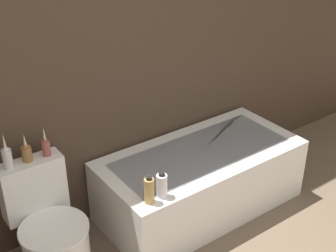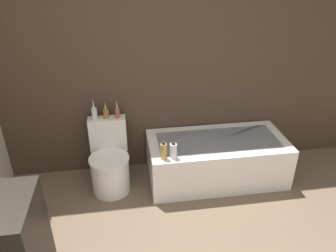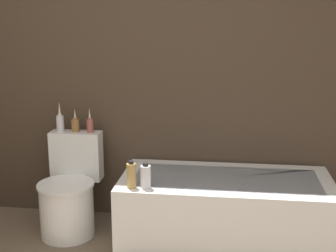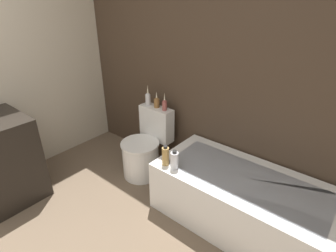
{
  "view_description": "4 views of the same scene",
  "coord_description": "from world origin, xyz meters",
  "views": [
    {
      "loc": [
        -1.14,
        -0.37,
        2.26
      ],
      "look_at": [
        0.35,
        1.67,
        0.89
      ],
      "focal_mm": 50.0,
      "sensor_mm": 36.0,
      "label": 1
    },
    {
      "loc": [
        -0.25,
        -1.11,
        2.29
      ],
      "look_at": [
        0.16,
        1.58,
        0.83
      ],
      "focal_mm": 35.0,
      "sensor_mm": 36.0,
      "label": 2
    },
    {
      "loc": [
        0.74,
        -1.35,
        1.63
      ],
      "look_at": [
        0.35,
        1.62,
        0.9
      ],
      "focal_mm": 50.0,
      "sensor_mm": 36.0,
      "label": 3
    },
    {
      "loc": [
        1.36,
        0.08,
        1.83
      ],
      "look_at": [
        0.07,
        1.63,
        0.82
      ],
      "focal_mm": 28.0,
      "sensor_mm": 36.0,
      "label": 4
    }
  ],
  "objects": [
    {
      "name": "wall_back_tiled",
      "position": [
        0.0,
        2.22,
        1.3
      ],
      "size": [
        6.4,
        0.06,
        2.6
      ],
      "color": "#423326",
      "rests_on": "ground_plane"
    },
    {
      "name": "bathtub",
      "position": [
        0.75,
        1.81,
        0.25
      ],
      "size": [
        1.5,
        0.72,
        0.49
      ],
      "color": "white",
      "rests_on": "ground"
    },
    {
      "name": "toilet",
      "position": [
        -0.43,
        1.83,
        0.29
      ],
      "size": [
        0.42,
        0.56,
        0.73
      ],
      "color": "white",
      "rests_on": "ground"
    },
    {
      "name": "vase_gold",
      "position": [
        -0.54,
        2.04,
        0.81
      ],
      "size": [
        0.06,
        0.06,
        0.24
      ],
      "color": "silver",
      "rests_on": "toilet"
    },
    {
      "name": "vase_silver",
      "position": [
        -0.43,
        2.04,
        0.8
      ],
      "size": [
        0.06,
        0.06,
        0.18
      ],
      "color": "olive",
      "rests_on": "toilet"
    },
    {
      "name": "vase_bronze",
      "position": [
        -0.31,
        2.04,
        0.8
      ],
      "size": [
        0.05,
        0.05,
        0.19
      ],
      "color": "#994C47",
      "rests_on": "toilet"
    },
    {
      "name": "shampoo_bottle_tall",
      "position": [
        0.12,
        1.55,
        0.58
      ],
      "size": [
        0.06,
        0.06,
        0.19
      ],
      "color": "tan",
      "rests_on": "bathtub"
    },
    {
      "name": "shampoo_bottle_short",
      "position": [
        0.21,
        1.55,
        0.57
      ],
      "size": [
        0.07,
        0.07,
        0.18
      ],
      "color": "silver",
      "rests_on": "bathtub"
    }
  ]
}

